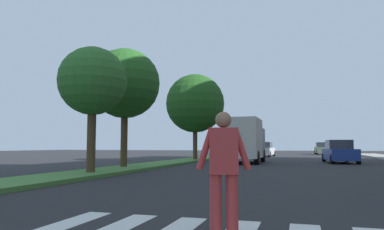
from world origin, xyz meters
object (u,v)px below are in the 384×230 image
(tree_far, at_px, (125,84))
(sedan_far_horizon, at_px, (322,149))
(tree_mid, at_px, (93,82))
(pedestrian_performer, at_px, (224,168))
(truck_box_delivery, at_px, (245,140))
(sedan_distant, at_px, (265,150))
(traffic_light_gantry, at_px, (90,0))
(sedan_midblock, at_px, (339,152))
(tree_distant, at_px, (195,104))

(tree_far, distance_m, sedan_far_horizon, 39.71)
(tree_mid, xyz_separation_m, pedestrian_performer, (7.30, -8.45, -2.98))
(truck_box_delivery, bearing_deg, sedan_distant, 90.44)
(traffic_light_gantry, relative_size, sedan_midblock, 2.27)
(tree_mid, height_order, sedan_far_horizon, tree_mid)
(tree_distant, relative_size, sedan_midblock, 1.48)
(truck_box_delivery, bearing_deg, tree_far, -119.73)
(sedan_midblock, relative_size, sedan_far_horizon, 1.09)
(sedan_far_horizon, relative_size, truck_box_delivery, 0.69)
(tree_far, relative_size, traffic_light_gantry, 0.59)
(tree_far, height_order, sedan_midblock, tree_far)
(tree_distant, bearing_deg, pedestrian_performer, -73.11)
(tree_far, bearing_deg, tree_distant, 86.42)
(tree_mid, height_order, traffic_light_gantry, traffic_light_gantry)
(tree_far, distance_m, truck_box_delivery, 10.58)
(pedestrian_performer, relative_size, truck_box_delivery, 0.27)
(tree_distant, distance_m, sedan_midblock, 11.55)
(tree_distant, xyz_separation_m, pedestrian_performer, (7.16, -23.58, -3.74))
(sedan_midblock, bearing_deg, truck_box_delivery, -162.22)
(tree_far, height_order, truck_box_delivery, tree_far)
(tree_mid, distance_m, pedestrian_performer, 11.56)
(traffic_light_gantry, distance_m, sedan_midblock, 22.88)
(tree_distant, relative_size, truck_box_delivery, 1.12)
(tree_mid, height_order, sedan_distant, tree_mid)
(pedestrian_performer, xyz_separation_m, sedan_far_horizon, (4.02, 50.19, -0.13))
(sedan_midblock, height_order, sedan_distant, sedan_distant)
(tree_far, height_order, sedan_distant, tree_far)
(sedan_distant, bearing_deg, sedan_midblock, -65.61)
(tree_mid, bearing_deg, pedestrian_performer, -49.20)
(traffic_light_gantry, distance_m, sedan_distant, 36.28)
(tree_distant, bearing_deg, traffic_light_gantry, -80.03)
(pedestrian_performer, bearing_deg, sedan_distant, 94.41)
(tree_mid, relative_size, tree_distant, 0.76)
(sedan_midblock, distance_m, sedan_distant, 16.07)
(tree_mid, bearing_deg, truck_box_delivery, 70.74)
(traffic_light_gantry, bearing_deg, pedestrian_performer, -30.14)
(tree_distant, bearing_deg, truck_box_delivery, -27.41)
(tree_mid, relative_size, pedestrian_performer, 3.10)
(tree_mid, height_order, pedestrian_performer, tree_mid)
(sedan_midblock, bearing_deg, sedan_far_horizon, 89.32)
(sedan_midblock, bearing_deg, sedan_distant, 114.39)
(tree_distant, xyz_separation_m, sedan_distant, (4.23, 14.46, -3.91))
(pedestrian_performer, bearing_deg, tree_mid, 130.80)
(tree_far, distance_m, pedestrian_performer, 15.17)
(tree_distant, bearing_deg, tree_mid, -90.53)
(tree_mid, height_order, truck_box_delivery, tree_mid)
(tree_far, bearing_deg, traffic_light_gantry, -66.86)
(tree_mid, relative_size, sedan_distant, 1.24)
(tree_far, relative_size, pedestrian_performer, 3.69)
(pedestrian_performer, bearing_deg, sedan_far_horizon, 85.42)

